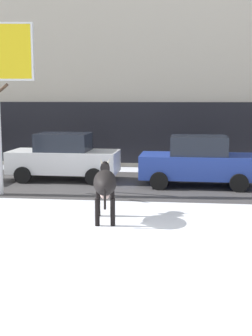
# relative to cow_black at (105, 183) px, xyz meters

# --- Properties ---
(ground_plane) EXTENTS (120.00, 120.00, 0.00)m
(ground_plane) POSITION_rel_cow_black_xyz_m (0.65, -1.96, -0.99)
(ground_plane) COLOR white
(road_strip) EXTENTS (60.00, 5.60, 0.01)m
(road_strip) POSITION_rel_cow_black_xyz_m (0.65, 5.05, -0.99)
(road_strip) COLOR #423F3F
(road_strip) RESTS_ON ground
(building_facade) EXTENTS (44.00, 6.10, 13.00)m
(building_facade) POSITION_rel_cow_black_xyz_m (0.65, 12.38, 5.49)
(building_facade) COLOR #BCB29E
(building_facade) RESTS_ON ground
(cow_black) EXTENTS (0.81, 1.93, 1.54)m
(cow_black) POSITION_rel_cow_black_xyz_m (0.00, 0.00, 0.00)
(cow_black) COLOR black
(cow_black) RESTS_ON ground
(car_white_sedan) EXTENTS (4.24, 2.06, 1.84)m
(car_white_sedan) POSITION_rel_cow_black_xyz_m (-2.52, 5.64, -0.09)
(car_white_sedan) COLOR white
(car_white_sedan) RESTS_ON ground
(car_blue_sedan) EXTENTS (4.24, 2.06, 1.84)m
(car_blue_sedan) POSITION_rel_cow_black_xyz_m (2.63, 4.99, -0.09)
(car_blue_sedan) COLOR #233D9E
(car_blue_sedan) RESTS_ON ground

